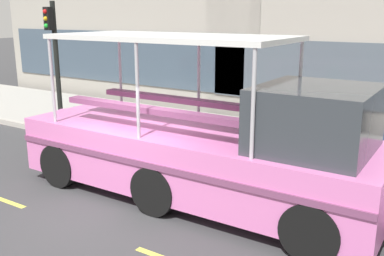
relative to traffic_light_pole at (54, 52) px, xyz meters
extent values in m
plane|color=#3D3D3F|center=(5.72, -3.60, -2.65)|extent=(120.00, 120.00, 0.00)
cube|color=#A8A59E|center=(5.72, 2.00, -2.56)|extent=(32.00, 4.80, 0.18)
cube|color=#B2ADA3|center=(5.72, -0.49, -2.56)|extent=(32.00, 0.18, 0.18)
cube|color=#3D4C5B|center=(-1.85, 4.77, -0.63)|extent=(12.82, 0.06, 2.22)
cube|color=#4C5660|center=(8.49, 4.77, -0.73)|extent=(10.31, 0.06, 2.12)
cylinder|color=gray|center=(6.47, -0.15, -1.72)|extent=(11.13, 0.07, 0.07)
cylinder|color=gray|center=(6.47, -0.15, -2.10)|extent=(11.13, 0.06, 0.06)
cylinder|color=gray|center=(0.91, -0.15, -2.10)|extent=(0.09, 0.09, 0.76)
cylinder|color=gray|center=(2.76, -0.15, -2.10)|extent=(0.09, 0.09, 0.76)
cylinder|color=gray|center=(4.62, -0.15, -2.10)|extent=(0.09, 0.09, 0.76)
cylinder|color=gray|center=(6.47, -0.15, -2.10)|extent=(0.09, 0.09, 0.76)
cylinder|color=gray|center=(8.33, -0.15, -2.10)|extent=(0.09, 0.09, 0.76)
cylinder|color=gray|center=(10.18, -0.15, -2.10)|extent=(0.09, 0.09, 0.76)
cylinder|color=black|center=(0.00, 0.06, -0.43)|extent=(0.16, 0.16, 4.08)
cube|color=black|center=(0.00, -0.14, 1.06)|extent=(0.24, 0.20, 0.72)
sphere|color=red|center=(0.00, -0.25, 1.28)|extent=(0.14, 0.14, 0.14)
sphere|color=gold|center=(0.00, -0.25, 1.06)|extent=(0.14, 0.14, 0.14)
sphere|color=green|center=(0.00, -0.25, 0.84)|extent=(0.14, 0.14, 0.14)
torus|color=black|center=(1.94, 0.14, -2.12)|extent=(0.70, 0.04, 0.70)
torus|color=black|center=(0.90, 0.14, -2.12)|extent=(0.70, 0.04, 0.70)
cylinder|color=black|center=(1.42, 0.14, -1.96)|extent=(0.95, 0.04, 0.04)
cylinder|color=black|center=(1.24, 0.14, -1.82)|extent=(0.19, 0.04, 0.51)
cube|color=black|center=(1.20, 0.14, -1.54)|extent=(0.20, 0.08, 0.06)
cylinder|color=#A5A5AA|center=(1.90, 0.14, -1.62)|extent=(0.03, 0.46, 0.03)
cube|color=pink|center=(6.86, -2.26, -1.76)|extent=(7.79, 2.52, 1.23)
cylinder|color=pink|center=(2.96, -2.26, -1.76)|extent=(0.39, 1.17, 1.17)
cube|color=#783F64|center=(6.86, -3.54, -1.61)|extent=(7.79, 0.04, 0.12)
cube|color=#33383D|center=(9.39, -2.26, -0.58)|extent=(1.95, 2.11, 1.13)
cube|color=silver|center=(6.27, -2.26, 0.74)|extent=(5.06, 2.32, 0.10)
cylinder|color=#B2B2B7|center=(8.68, -1.15, -0.23)|extent=(0.07, 0.07, 1.83)
cylinder|color=#B2B2B7|center=(8.68, -3.37, -0.23)|extent=(0.07, 0.07, 1.83)
cylinder|color=#B2B2B7|center=(6.27, -1.15, -0.23)|extent=(0.07, 0.07, 1.83)
cylinder|color=#B2B2B7|center=(6.27, -3.37, -0.23)|extent=(0.07, 0.07, 1.83)
cylinder|color=#B2B2B7|center=(3.86, -1.15, -0.23)|extent=(0.07, 0.07, 1.83)
cylinder|color=#B2B2B7|center=(3.86, -3.37, -0.23)|extent=(0.07, 0.07, 1.83)
cube|color=#783F64|center=(6.27, -1.65, -0.69)|extent=(4.66, 0.28, 0.12)
cube|color=#783F64|center=(6.27, -2.86, -0.69)|extent=(4.66, 0.28, 0.12)
cylinder|color=black|center=(9.78, -1.10, -2.15)|extent=(1.00, 0.28, 1.00)
cylinder|color=black|center=(9.78, -3.42, -2.15)|extent=(1.00, 0.28, 1.00)
cylinder|color=black|center=(6.66, -1.10, -2.15)|extent=(1.00, 0.28, 1.00)
cylinder|color=black|center=(6.66, -3.42, -2.15)|extent=(1.00, 0.28, 1.00)
cylinder|color=black|center=(3.94, -1.10, -2.15)|extent=(1.00, 0.28, 1.00)
cylinder|color=black|center=(3.94, -3.42, -2.15)|extent=(1.00, 0.28, 1.00)
cylinder|color=#47423D|center=(6.80, 1.23, -2.03)|extent=(0.11, 0.11, 0.88)
cylinder|color=#47423D|center=(6.96, 1.18, -2.03)|extent=(0.11, 0.11, 0.88)
cube|color=#236B47|center=(6.88, 1.20, -1.28)|extent=(0.38, 0.29, 0.63)
cylinder|color=#236B47|center=(6.67, 1.28, -1.31)|extent=(0.08, 0.08, 0.56)
cylinder|color=#236B47|center=(7.09, 1.13, -1.31)|extent=(0.08, 0.08, 0.56)
sphere|color=tan|center=(6.88, 1.20, -0.82)|extent=(0.24, 0.24, 0.24)
camera|label=1|loc=(11.60, -9.74, 1.20)|focal=40.98mm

